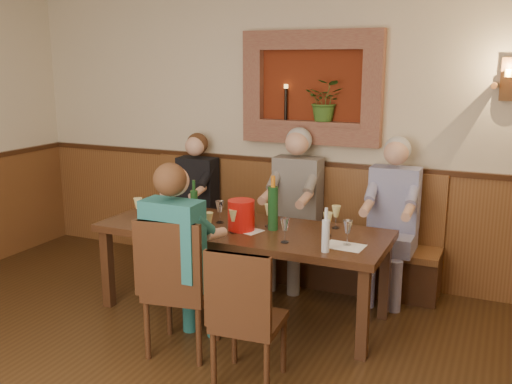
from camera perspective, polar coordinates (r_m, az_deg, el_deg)
room_shell at (r=2.98m, az=-17.11°, el=8.49°), size 6.04×6.04×2.82m
wainscoting at (r=3.33m, az=-15.60°, el=-14.39°), size 6.02×6.02×1.15m
wall_niche at (r=5.47m, az=5.91°, el=9.85°), size 1.36×0.30×1.06m
wall_sconce at (r=5.18m, az=23.90°, el=10.19°), size 0.25×0.20×0.35m
dining_table at (r=4.75m, az=-1.35°, el=-4.43°), size 2.40×0.90×0.75m
bench at (r=5.68m, az=2.77°, el=-5.19°), size 3.00×0.45×1.11m
chair_near_left at (r=4.29m, az=-7.44°, el=-11.85°), size 0.53×0.53×1.04m
chair_near_right at (r=3.88m, az=-0.76°, el=-14.92°), size 0.46×0.46×0.96m
person_bench_left at (r=5.92m, az=-6.22°, el=-2.05°), size 0.40×0.49×1.38m
person_bench_mid at (r=5.45m, az=3.80°, el=-2.77°), size 0.45×0.55×1.49m
person_bench_right at (r=5.22m, az=13.32°, el=-3.99°), size 0.43×0.53×1.45m
person_chair_front at (r=4.19m, az=-7.50°, el=-8.19°), size 0.42×0.52×1.43m
spittoon_bucket at (r=4.63m, az=-1.48°, el=-2.33°), size 0.25×0.25×0.25m
wine_bottle_green_a at (r=4.62m, az=1.71°, el=-1.54°), size 0.11×0.11×0.45m
wine_bottle_green_b at (r=4.94m, az=-6.20°, el=-1.22°), size 0.08×0.08×0.35m
water_bottle at (r=4.13m, az=6.98°, el=-4.25°), size 0.07×0.07×0.33m
tasting_sheet_a at (r=4.98m, az=-9.21°, el=-2.85°), size 0.32×0.24×0.00m
tasting_sheet_b at (r=4.65m, az=-0.95°, el=-3.83°), size 0.29×0.24×0.00m
tasting_sheet_c at (r=4.30m, az=8.84°, el=-5.36°), size 0.30×0.23×0.00m
tasting_sheet_d at (r=4.62m, az=-5.99°, el=-4.02°), size 0.37×0.32×0.00m
wine_glass_0 at (r=5.05m, az=-11.69°, el=-1.65°), size 0.08×0.08×0.19m
wine_glass_1 at (r=5.09m, az=-8.51°, el=-1.38°), size 0.08×0.08×0.19m
wine_glass_2 at (r=4.74m, az=-8.35°, el=-2.47°), size 0.08×0.08×0.19m
wine_glass_3 at (r=4.85m, az=-3.64°, el=-2.01°), size 0.08×0.08×0.19m
wine_glass_4 at (r=4.56m, az=-2.25°, el=-2.94°), size 0.08×0.08×0.19m
wine_glass_5 at (r=4.74m, az=1.29°, el=-2.33°), size 0.08×0.08×0.19m
wine_glass_6 at (r=4.32m, az=2.92°, el=-3.85°), size 0.08×0.08×0.19m
wine_glass_7 at (r=4.51m, az=7.18°, el=-3.23°), size 0.08×0.08×0.19m
wine_glass_8 at (r=4.30m, az=9.12°, el=-4.06°), size 0.08×0.08×0.19m
wine_glass_9 at (r=4.49m, az=-4.75°, el=-3.24°), size 0.08×0.08×0.19m
wine_glass_10 at (r=4.73m, az=8.00°, el=-2.49°), size 0.08×0.08×0.19m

